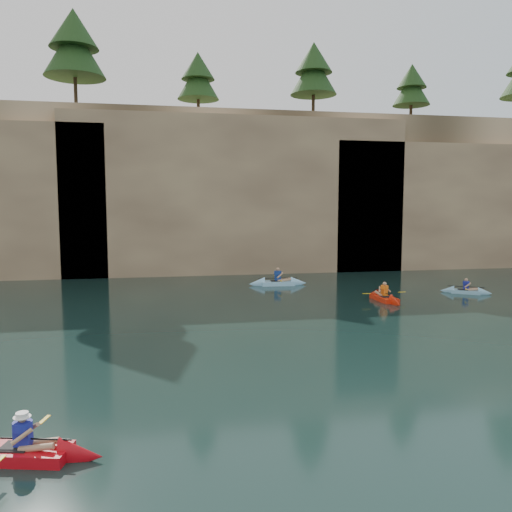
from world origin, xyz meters
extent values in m
plane|color=black|center=(0.00, 0.00, 0.00)|extent=(160.00, 160.00, 0.00)
cube|color=tan|center=(0.00, 30.00, 6.00)|extent=(70.00, 16.00, 12.00)
cube|color=tan|center=(2.00, 22.60, 5.70)|extent=(24.00, 2.40, 11.40)
cube|color=tan|center=(22.00, 22.60, 4.92)|extent=(26.00, 2.40, 9.84)
cube|color=black|center=(-4.00, 21.95, 1.60)|extent=(3.50, 1.00, 3.20)
cube|color=black|center=(10.00, 21.95, 2.25)|extent=(5.00, 1.00, 4.50)
cube|color=red|center=(-6.00, -3.00, 0.14)|extent=(2.49, 1.28, 0.27)
cone|color=red|center=(-4.91, -3.27, 0.14)|extent=(0.99, 0.89, 0.71)
cube|color=black|center=(-6.15, -2.96, 0.24)|extent=(0.64, 0.56, 0.04)
cube|color=#1B2499|center=(-6.00, -3.00, 0.50)|extent=(0.35, 0.27, 0.45)
sphere|color=tan|center=(-6.00, -3.00, 0.83)|extent=(0.19, 0.19, 0.19)
cylinder|color=black|center=(-6.00, -3.00, 0.41)|extent=(1.86, 0.48, 0.04)
cube|color=yellow|center=(-5.80, -2.17, 0.41)|extent=(0.18, 0.43, 0.02)
cylinder|color=white|center=(-6.00, -3.00, 0.87)|extent=(0.33, 0.33, 0.09)
cube|color=#82BCDA|center=(13.05, 11.86, 0.12)|extent=(2.09, 1.68, 0.23)
cone|color=#82BCDA|center=(13.87, 11.33, 0.12)|extent=(0.96, 0.93, 0.64)
cone|color=#82BCDA|center=(12.24, 12.39, 0.12)|extent=(0.96, 0.93, 0.64)
cube|color=black|center=(12.93, 11.94, 0.20)|extent=(0.68, 0.63, 0.04)
cube|color=navy|center=(13.05, 11.86, 0.45)|extent=(0.35, 0.32, 0.43)
sphere|color=tan|center=(13.05, 11.86, 0.76)|extent=(0.18, 0.18, 0.18)
cylinder|color=black|center=(13.05, 11.86, 0.37)|extent=(1.60, 1.06, 0.04)
cube|color=yellow|center=(13.51, 12.57, 0.37)|extent=(0.30, 0.40, 0.02)
cube|color=yellow|center=(12.59, 11.16, 0.37)|extent=(0.30, 0.40, 0.02)
cube|color=red|center=(7.71, 10.71, 0.13)|extent=(0.87, 2.56, 0.27)
cone|color=red|center=(7.66, 11.90, 0.13)|extent=(0.77, 0.92, 0.73)
cone|color=red|center=(7.76, 9.52, 0.13)|extent=(0.77, 0.92, 0.73)
cube|color=black|center=(7.71, 10.56, 0.24)|extent=(0.48, 0.57, 0.04)
cube|color=orange|center=(7.71, 10.71, 0.52)|extent=(0.23, 0.34, 0.49)
sphere|color=tan|center=(7.71, 10.71, 0.87)|extent=(0.20, 0.20, 0.20)
cylinder|color=black|center=(7.71, 10.71, 0.41)|extent=(0.13, 2.16, 0.04)
cube|color=yellow|center=(6.73, 10.67, 0.41)|extent=(0.42, 0.10, 0.02)
cube|color=yellow|center=(8.68, 10.75, 0.41)|extent=(0.42, 0.10, 0.02)
cube|color=#98D6FF|center=(3.46, 16.49, 0.15)|extent=(2.77, 1.00, 0.30)
cone|color=#98D6FF|center=(4.74, 16.41, 0.15)|extent=(1.01, 0.87, 0.81)
cone|color=#98D6FF|center=(2.17, 16.56, 0.15)|extent=(1.01, 0.87, 0.81)
cube|color=black|center=(3.31, 16.49, 0.27)|extent=(0.58, 0.54, 0.04)
cube|color=navy|center=(3.46, 16.49, 0.58)|extent=(0.38, 0.26, 0.54)
sphere|color=tan|center=(3.46, 16.49, 0.98)|extent=(0.23, 0.23, 0.23)
cylinder|color=black|center=(3.46, 16.49, 0.44)|extent=(2.41, 0.17, 0.04)
cube|color=yellow|center=(3.52, 17.59, 0.44)|extent=(0.10, 0.42, 0.02)
cube|color=yellow|center=(3.39, 15.38, 0.44)|extent=(0.10, 0.42, 0.02)
camera|label=1|loc=(-3.27, -12.77, 4.85)|focal=35.00mm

